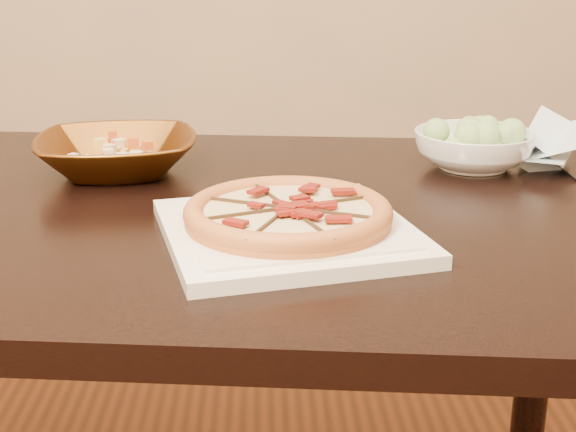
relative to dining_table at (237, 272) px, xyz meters
name	(u,v)px	position (x,y,z in m)	size (l,w,h in m)	color
dining_table	(237,272)	(0.00, 0.00, 0.00)	(1.43, 1.00, 0.75)	black
plate	(288,231)	(0.07, -0.15, 0.12)	(0.36, 0.36, 0.02)	silver
pizza	(288,213)	(0.07, -0.15, 0.14)	(0.26, 0.26, 0.03)	#B65622
bronze_bowl	(117,154)	(-0.19, 0.17, 0.14)	(0.25, 0.25, 0.06)	brown
mixed_dish	(115,127)	(-0.19, 0.16, 0.18)	(0.11, 0.11, 0.03)	#D5AF85
salad_bowl	(474,150)	(0.39, 0.18, 0.14)	(0.20, 0.20, 0.06)	white
salad	(475,121)	(0.39, 0.18, 0.19)	(0.10, 0.10, 0.04)	#9BB876
cling_film	(550,151)	(0.52, 0.19, 0.13)	(0.17, 0.14, 0.05)	white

